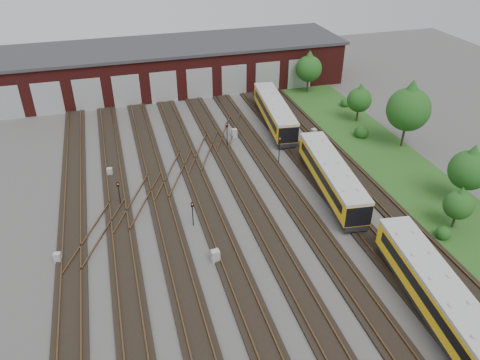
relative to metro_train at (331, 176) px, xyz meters
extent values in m
plane|color=#44423F|center=(-10.00, -6.65, -1.78)|extent=(120.00, 120.00, 0.00)
cube|color=black|center=(-24.00, -6.65, -1.69)|extent=(2.40, 70.00, 0.18)
cube|color=brown|center=(-24.72, -6.65, -1.53)|extent=(0.10, 70.00, 0.15)
cube|color=brown|center=(-23.28, -6.65, -1.53)|extent=(0.10, 70.00, 0.15)
cube|color=black|center=(-20.00, -6.65, -1.69)|extent=(2.40, 70.00, 0.18)
cube|color=brown|center=(-20.72, -6.65, -1.53)|extent=(0.10, 70.00, 0.15)
cube|color=brown|center=(-19.28, -6.65, -1.53)|extent=(0.10, 70.00, 0.15)
cube|color=black|center=(-16.00, -6.65, -1.69)|extent=(2.40, 70.00, 0.18)
cube|color=brown|center=(-16.72, -6.65, -1.53)|extent=(0.10, 70.00, 0.15)
cube|color=brown|center=(-15.28, -6.65, -1.53)|extent=(0.10, 70.00, 0.15)
cube|color=black|center=(-12.00, -6.65, -1.69)|extent=(2.40, 70.00, 0.18)
cube|color=brown|center=(-12.72, -6.65, -1.53)|extent=(0.10, 70.00, 0.15)
cube|color=brown|center=(-11.28, -6.65, -1.53)|extent=(0.10, 70.00, 0.15)
cube|color=black|center=(-8.00, -6.65, -1.69)|extent=(2.40, 70.00, 0.18)
cube|color=brown|center=(-8.72, -6.65, -1.53)|extent=(0.10, 70.00, 0.15)
cube|color=brown|center=(-7.28, -6.65, -1.53)|extent=(0.10, 70.00, 0.15)
cube|color=black|center=(-4.00, -6.65, -1.69)|extent=(2.40, 70.00, 0.18)
cube|color=brown|center=(-4.72, -6.65, -1.53)|extent=(0.10, 70.00, 0.15)
cube|color=brown|center=(-3.28, -6.65, -1.53)|extent=(0.10, 70.00, 0.15)
cube|color=black|center=(0.00, -6.65, -1.69)|extent=(2.40, 70.00, 0.18)
cube|color=brown|center=(-0.72, -6.65, -1.53)|extent=(0.10, 70.00, 0.15)
cube|color=brown|center=(0.72, -6.65, -1.53)|extent=(0.10, 70.00, 0.15)
cube|color=black|center=(4.00, -6.65, -1.69)|extent=(2.40, 70.00, 0.18)
cube|color=brown|center=(3.28, -6.65, -1.53)|extent=(0.10, 70.00, 0.15)
cube|color=brown|center=(4.72, -6.65, -1.53)|extent=(0.10, 70.00, 0.15)
cube|color=brown|center=(-18.00, 3.35, -1.53)|extent=(5.40, 9.62, 0.15)
cube|color=brown|center=(-14.00, 7.35, -1.53)|extent=(5.40, 9.62, 0.15)
cube|color=brown|center=(-10.00, 11.35, -1.53)|extent=(5.40, 9.62, 0.15)
cube|color=brown|center=(-22.00, -0.65, -1.53)|extent=(5.40, 9.62, 0.15)
cube|color=brown|center=(-6.00, 15.35, -1.53)|extent=(5.40, 9.62, 0.15)
cube|color=#4B1412|center=(-10.00, 33.35, 1.22)|extent=(50.00, 12.00, 6.00)
cube|color=#333336|center=(-10.00, 33.35, 4.37)|extent=(51.00, 12.50, 0.40)
cube|color=#ABAEB1|center=(-32.00, 27.33, 0.42)|extent=(3.60, 0.12, 4.40)
cube|color=#ABAEB1|center=(-27.00, 27.33, 0.42)|extent=(3.60, 0.12, 4.40)
cube|color=#ABAEB1|center=(-22.00, 27.33, 0.42)|extent=(3.60, 0.12, 4.40)
cube|color=#ABAEB1|center=(-17.00, 27.33, 0.42)|extent=(3.60, 0.12, 4.40)
cube|color=#ABAEB1|center=(-12.00, 27.33, 0.42)|extent=(3.60, 0.12, 4.40)
cube|color=#ABAEB1|center=(-7.00, 27.33, 0.42)|extent=(3.60, 0.12, 4.40)
cube|color=#ABAEB1|center=(-2.00, 27.33, 0.42)|extent=(3.60, 0.12, 4.40)
cube|color=#ABAEB1|center=(3.00, 27.33, 0.42)|extent=(3.60, 0.12, 4.40)
cube|color=#ABAEB1|center=(8.00, 27.33, 0.42)|extent=(3.60, 0.12, 4.40)
cube|color=#1E4C19|center=(9.00, 3.35, -1.76)|extent=(8.00, 55.00, 0.05)
cube|color=black|center=(0.00, -16.00, -1.18)|extent=(3.71, 13.89, 0.55)
cube|color=#F2B00D|center=(0.00, -16.00, 0.10)|extent=(3.98, 13.92, 2.02)
cube|color=#B7B6B2|center=(0.00, -16.00, 1.25)|extent=(4.08, 13.94, 0.27)
cube|color=black|center=(-1.20, -15.86, 0.33)|extent=(1.48, 12.01, 0.78)
cube|color=black|center=(1.20, -16.14, 0.33)|extent=(1.48, 12.01, 0.78)
cube|color=black|center=(0.00, 0.00, -1.18)|extent=(3.71, 13.89, 0.55)
cube|color=#F2B00D|center=(0.00, 0.00, 0.10)|extent=(3.98, 13.92, 2.02)
cube|color=#B7B6B2|center=(0.00, 0.00, 1.25)|extent=(4.08, 13.94, 0.27)
cube|color=black|center=(-1.20, 0.14, 0.33)|extent=(1.48, 12.01, 0.78)
cube|color=black|center=(1.20, -0.14, 0.33)|extent=(1.48, 12.01, 0.78)
cube|color=black|center=(0.00, 16.00, -1.18)|extent=(3.71, 13.89, 0.55)
cube|color=#F2B00D|center=(0.00, 16.00, 0.10)|extent=(3.98, 13.92, 2.02)
cube|color=#B7B6B2|center=(0.00, 16.00, 1.25)|extent=(4.08, 13.94, 0.27)
cube|color=black|center=(-1.20, 16.14, 0.33)|extent=(1.48, 12.01, 0.78)
cube|color=black|center=(1.20, 15.86, 0.33)|extent=(1.48, 12.01, 0.78)
cylinder|color=black|center=(-19.72, 3.32, -0.75)|extent=(0.09, 0.09, 2.07)
cube|color=black|center=(-19.72, 3.32, 0.51)|extent=(0.24, 0.18, 0.44)
sphere|color=red|center=(-19.72, 3.23, 0.59)|extent=(0.11, 0.11, 0.11)
cylinder|color=black|center=(-13.84, -1.60, -0.80)|extent=(0.09, 0.09, 1.98)
cube|color=black|center=(-13.84, -1.60, 0.41)|extent=(0.23, 0.16, 0.43)
sphere|color=red|center=(-13.84, -1.69, 0.49)|extent=(0.10, 0.10, 0.10)
cylinder|color=black|center=(-7.17, 11.87, -0.51)|extent=(0.10, 0.10, 2.55)
cube|color=black|center=(-7.17, 11.87, 1.01)|extent=(0.29, 0.24, 0.50)
sphere|color=red|center=(-7.17, 11.77, 1.11)|extent=(0.12, 0.12, 0.12)
cylinder|color=black|center=(-2.82, 6.70, -0.45)|extent=(0.09, 0.09, 2.67)
cube|color=black|center=(-2.82, 6.70, 1.12)|extent=(0.25, 0.17, 0.46)
sphere|color=red|center=(-2.82, 6.61, 1.21)|extent=(0.11, 0.11, 0.11)
cube|color=#A7A9AC|center=(-25.00, -3.32, -1.34)|extent=(0.63, 0.56, 0.88)
cube|color=#A7A9AC|center=(-20.37, 9.18, -1.36)|extent=(0.60, 0.53, 0.85)
cube|color=#A7A9AC|center=(-13.09, -6.73, -1.24)|extent=(0.71, 0.61, 1.09)
cube|color=#A7A9AC|center=(-5.67, 14.20, -1.27)|extent=(0.62, 0.52, 1.03)
cube|color=#A7A9AC|center=(3.46, 11.71, -1.30)|extent=(0.67, 0.59, 0.98)
cylinder|color=#342817|center=(8.56, 25.48, -0.83)|extent=(0.25, 0.25, 1.91)
sphere|color=#184614|center=(8.56, 25.48, 1.72)|extent=(3.72, 3.72, 3.72)
cone|color=#184614|center=(8.56, 25.48, 3.05)|extent=(3.19, 3.19, 2.65)
cylinder|color=#342817|center=(10.56, 14.23, -1.00)|extent=(0.23, 0.23, 1.56)
sphere|color=#184614|center=(10.56, 14.23, 1.08)|extent=(3.04, 3.04, 3.04)
cone|color=#184614|center=(10.56, 14.23, 2.17)|extent=(2.61, 2.61, 2.17)
cylinder|color=#342817|center=(12.14, 6.54, -0.55)|extent=(0.26, 0.26, 2.47)
sphere|color=#184614|center=(12.14, 6.54, 2.75)|extent=(4.81, 4.81, 4.81)
cone|color=#184614|center=(12.14, 6.54, 4.47)|extent=(4.12, 4.12, 3.43)
cylinder|color=#342817|center=(7.74, -8.20, -1.14)|extent=(0.22, 0.22, 1.29)
sphere|color=#184614|center=(7.74, -8.20, 0.59)|extent=(2.51, 2.51, 2.51)
cone|color=#184614|center=(7.74, -8.20, 1.48)|extent=(2.15, 2.15, 1.80)
cylinder|color=#342817|center=(11.03, -5.04, -0.84)|extent=(0.26, 0.26, 1.88)
sphere|color=#184614|center=(11.03, -5.04, 1.67)|extent=(3.66, 3.66, 3.66)
cone|color=#184614|center=(11.03, -5.04, 2.97)|extent=(3.14, 3.14, 2.61)
sphere|color=#184614|center=(6.00, -9.18, -1.15)|extent=(1.27, 1.27, 1.27)
sphere|color=#184614|center=(8.88, 10.02, -0.94)|extent=(1.69, 1.69, 1.69)
sphere|color=#184614|center=(11.43, 19.08, -1.11)|extent=(1.34, 1.34, 1.34)
camera|label=1|loc=(-19.12, -34.27, 23.02)|focal=35.00mm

